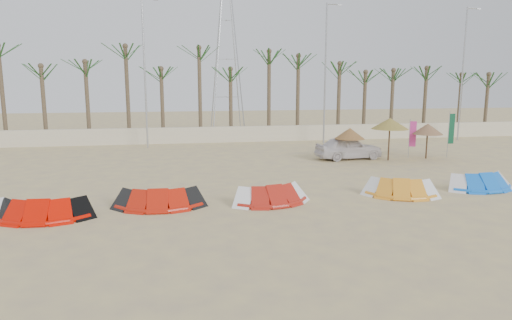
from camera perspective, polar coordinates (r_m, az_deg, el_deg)
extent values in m
plane|color=#D7BE76|center=(16.66, 3.53, -7.98)|extent=(120.00, 120.00, 0.00)
cube|color=beige|center=(37.86, -4.11, 3.20)|extent=(60.00, 0.30, 1.30)
cylinder|color=brown|center=(40.30, -24.75, 6.44)|extent=(0.32, 0.32, 6.50)
ellipsoid|color=#194719|center=(40.28, -25.09, 11.05)|extent=(4.00, 4.00, 2.40)
cylinder|color=brown|center=(38.95, -10.29, 7.10)|extent=(0.32, 0.32, 6.50)
ellipsoid|color=#194719|center=(38.93, -10.44, 11.88)|extent=(4.00, 4.00, 2.40)
cylinder|color=brown|center=(40.14, 4.25, 7.32)|extent=(0.32, 0.32, 6.50)
ellipsoid|color=#194719|center=(40.12, 4.31, 11.96)|extent=(4.00, 4.00, 2.40)
cylinder|color=brown|center=(43.64, 17.20, 7.12)|extent=(0.32, 0.32, 6.50)
ellipsoid|color=#194719|center=(43.62, 17.42, 11.38)|extent=(4.00, 4.00, 2.40)
cylinder|color=brown|center=(47.79, 25.85, 6.78)|extent=(0.32, 0.32, 6.50)
ellipsoid|color=#194719|center=(47.77, 26.15, 10.67)|extent=(4.00, 4.00, 2.40)
cylinder|color=#A5A8AD|center=(35.48, -13.73, 10.34)|extent=(0.14, 0.14, 11.00)
cube|color=#A5A8AD|center=(35.89, -12.42, 18.97)|extent=(0.35, 0.14, 0.10)
cylinder|color=#A5A8AD|center=(37.29, 8.65, 10.48)|extent=(0.14, 0.14, 11.00)
cylinder|color=#A5A8AD|center=(37.88, 9.63, 18.65)|extent=(1.00, 0.08, 0.08)
cube|color=#A5A8AD|center=(38.04, 10.38, 18.52)|extent=(0.35, 0.14, 0.10)
cylinder|color=#A5A8AD|center=(42.60, 24.39, 9.65)|extent=(0.14, 0.14, 11.00)
cylinder|color=#A5A8AD|center=(43.26, 25.50, 16.75)|extent=(1.00, 0.08, 0.08)
cube|color=#A5A8AD|center=(43.53, 26.06, 16.60)|extent=(0.35, 0.14, 0.10)
cube|color=white|center=(19.37, -29.15, -5.92)|extent=(0.69, 1.14, 0.40)
cylinder|color=red|center=(18.84, -25.12, -6.48)|extent=(3.33, 0.40, 0.20)
cube|color=black|center=(19.35, -29.37, -5.95)|extent=(0.67, 1.13, 0.40)
cube|color=black|center=(18.55, -20.59, -5.93)|extent=(0.67, 1.13, 0.40)
cylinder|color=red|center=(19.02, -11.99, -5.57)|extent=(3.35, 0.39, 0.20)
cube|color=black|center=(19.20, -16.50, -5.16)|extent=(0.66, 1.13, 0.40)
cube|color=black|center=(19.07, -7.47, -4.93)|extent=(0.66, 1.13, 0.40)
cylinder|color=#B31F13|center=(19.19, 2.02, -5.22)|extent=(2.94, 0.83, 0.20)
cube|color=white|center=(19.02, -1.99, -4.88)|extent=(0.82, 1.20, 0.40)
cube|color=white|center=(19.55, 5.81, -4.52)|extent=(0.82, 1.20, 0.40)
cylinder|color=orange|center=(21.33, 17.58, -4.13)|extent=(2.75, 1.28, 0.20)
cube|color=white|center=(20.83, 14.29, -3.88)|extent=(0.97, 1.25, 0.40)
cube|color=white|center=(22.00, 20.50, -3.47)|extent=(0.97, 1.25, 0.40)
cylinder|color=blue|center=(24.08, 26.36, -3.12)|extent=(3.04, 0.48, 0.20)
cube|color=white|center=(23.35, 23.53, -2.91)|extent=(0.70, 1.15, 0.40)
cube|color=white|center=(24.94, 28.79, -2.54)|extent=(0.70, 1.15, 0.40)
cylinder|color=#4C331E|center=(29.88, 11.59, 1.86)|extent=(0.10, 0.10, 2.00)
cone|color=olive|center=(29.78, 11.64, 3.29)|extent=(1.93, 1.93, 0.70)
cylinder|color=#4C331E|center=(30.44, 16.30, 2.41)|extent=(0.10, 0.10, 2.63)
cone|color=#A48D3C|center=(30.32, 16.40, 4.40)|extent=(2.35, 2.35, 0.70)
cylinder|color=#4C331E|center=(31.94, 20.58, 2.14)|extent=(0.10, 0.10, 2.22)
cone|color=#966B48|center=(31.84, 20.67, 3.67)|extent=(1.94, 1.94, 0.70)
cylinder|color=#A5A8AD|center=(31.81, 18.59, 2.56)|extent=(0.04, 0.04, 2.58)
cube|color=#DE3798|center=(31.88, 18.97, 3.12)|extent=(0.39, 0.18, 1.68)
cylinder|color=#A5A8AD|center=(32.92, 22.90, 2.97)|extent=(0.04, 0.04, 3.08)
cube|color=#0D462B|center=(33.00, 23.27, 3.60)|extent=(0.42, 0.05, 2.00)
imported|color=silver|center=(30.40, 11.49, 1.51)|extent=(4.49, 2.16, 1.48)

